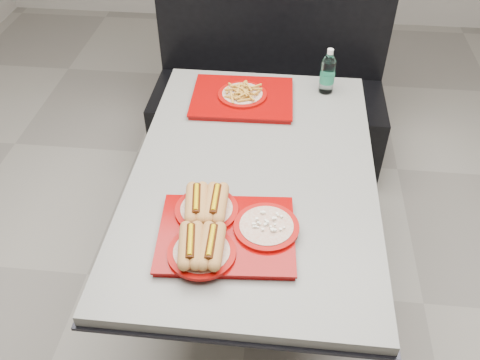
# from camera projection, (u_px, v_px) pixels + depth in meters

# --- Properties ---
(ground) EXTENTS (6.00, 6.00, 0.00)m
(ground) POSITION_uv_depth(u_px,v_px,m) (251.00, 289.00, 2.40)
(ground) COLOR gray
(ground) RESTS_ON ground
(diner_table) EXTENTS (0.92, 1.42, 0.75)m
(diner_table) POSITION_uv_depth(u_px,v_px,m) (253.00, 200.00, 2.01)
(diner_table) COLOR black
(diner_table) RESTS_ON ground
(booth_bench) EXTENTS (1.30, 0.57, 1.35)m
(booth_bench) POSITION_uv_depth(u_px,v_px,m) (269.00, 92.00, 2.95)
(booth_bench) COLOR black
(booth_bench) RESTS_ON ground
(tray_near) EXTENTS (0.46, 0.40, 0.10)m
(tray_near) POSITION_uv_depth(u_px,v_px,m) (221.00, 229.00, 1.62)
(tray_near) COLOR #810403
(tray_near) RESTS_ON diner_table
(tray_far) EXTENTS (0.45, 0.36, 0.09)m
(tray_far) POSITION_uv_depth(u_px,v_px,m) (242.00, 96.00, 2.23)
(tray_far) COLOR #810403
(tray_far) RESTS_ON diner_table
(water_bottle) EXTENTS (0.07, 0.07, 0.21)m
(water_bottle) POSITION_uv_depth(u_px,v_px,m) (328.00, 74.00, 2.24)
(water_bottle) COLOR silver
(water_bottle) RESTS_ON diner_table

